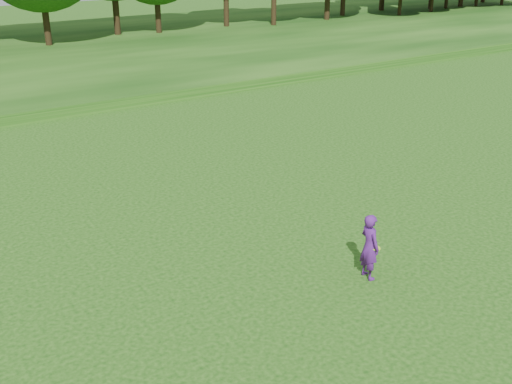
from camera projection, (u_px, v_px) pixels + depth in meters
ground at (347, 270)px, 17.62m from camera, size 140.00×140.00×0.00m
berm at (25, 59)px, 43.94m from camera, size 130.00×30.00×0.60m
walking_path at (96, 108)px, 33.16m from camera, size 130.00×1.60×0.04m
woman at (370, 247)px, 16.91m from camera, size 0.50×0.71×1.84m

